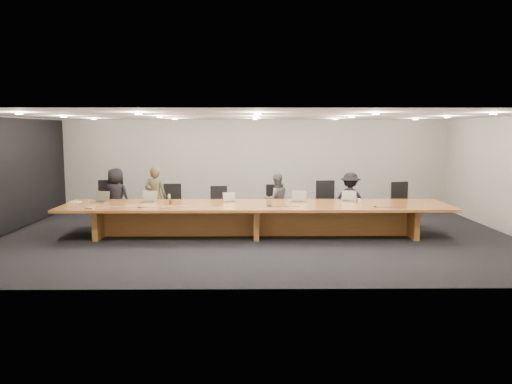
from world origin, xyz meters
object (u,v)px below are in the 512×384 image
person_d (350,199)px  av_box (90,208)px  person_a (116,197)px  person_c (276,200)px  conference_table (256,214)px  laptop_e (348,196)px  chair_far_left (107,203)px  paper_cup_far (360,201)px  chair_left (171,205)px  paper_cup_near (300,200)px  laptop_b (148,197)px  laptop_a (100,197)px  water_bottle (169,198)px  laptop_d (298,196)px  chair_mid_right (275,205)px  person_b (156,197)px  mic_right (375,206)px  mic_left (139,207)px  chair_mid_left (219,206)px  chair_far_right (404,203)px  mic_center (269,205)px  amber_mug (171,202)px  chair_right (327,203)px  laptop_c (230,197)px

person_d → av_box: 6.38m
person_a → person_c: person_a is taller
conference_table → laptop_e: laptop_e is taller
person_c → chair_far_left: bearing=-14.4°
person_c → laptop_e: (1.70, -0.86, 0.21)m
laptop_e → paper_cup_far: size_ratio=3.55×
paper_cup_far → av_box: paper_cup_far is taller
chair_left → paper_cup_near: bearing=-15.0°
paper_cup_far → chair_far_left: bearing=170.9°
conference_table → laptop_b: laptop_b is taller
conference_table → paper_cup_far: (2.47, 0.20, 0.28)m
laptop_a → person_a: bearing=96.5°
chair_left → water_bottle: bearing=-83.7°
laptop_d → laptop_e: (1.24, 0.09, -0.01)m
av_box → chair_left: bearing=66.6°
laptop_e → paper_cup_near: 1.18m
chair_mid_right → laptop_e: chair_mid_right is taller
chair_left → laptop_e: 4.54m
person_b → paper_cup_near: size_ratio=17.63×
conference_table → mic_right: (2.68, -0.46, 0.24)m
chair_mid_right → water_bottle: bearing=-158.8°
water_bottle → person_d: bearing=10.7°
person_a → mic_left: (0.99, -1.77, 0.01)m
laptop_a → laptop_e: (5.98, 0.10, -0.00)m
chair_mid_left → paper_cup_near: (2.02, -0.81, 0.27)m
mic_right → laptop_b: bearing=171.3°
chair_left → person_b: (-0.38, -0.15, 0.23)m
laptop_a → conference_table: bearing=9.8°
paper_cup_near → mic_left: (-3.68, -0.94, -0.03)m
laptop_b → water_bottle: laptop_b is taller
chair_far_right → laptop_e: size_ratio=3.33×
mic_center → paper_cup_far: bearing=13.5°
chair_far_right → person_b: bearing=165.7°
chair_far_right → amber_mug: chair_far_right is taller
person_b → av_box: bearing=66.3°
chair_mid_right → paper_cup_far: bearing=-28.9°
mic_right → laptop_a: bearing=173.3°
person_a → amber_mug: bearing=157.6°
mic_left → laptop_e: bearing=10.7°
person_c → water_bottle: bearing=4.5°
laptop_d → mic_center: size_ratio=2.60×
chair_left → mic_center: size_ratio=7.96×
chair_far_left → person_a: 0.27m
chair_left → chair_right: bearing=0.3°
laptop_c → mic_right: 3.40m
laptop_e → amber_mug: bearing=-157.6°
conference_table → laptop_c: bearing=150.4°
person_a → paper_cup_far: (6.08, -1.05, 0.04)m
person_c → mic_left: size_ratio=12.25×
chair_far_right → person_b: (-6.45, -0.14, 0.21)m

